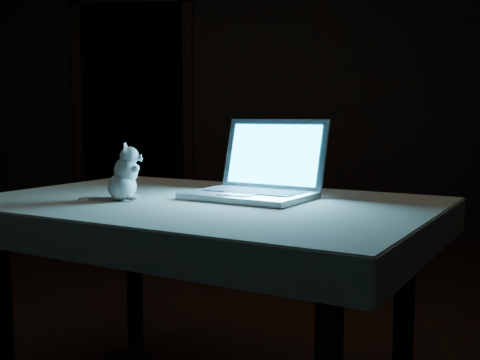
# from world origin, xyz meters

# --- Properties ---
(floor) EXTENTS (5.00, 5.00, 0.00)m
(floor) POSITION_xyz_m (0.00, 0.00, 0.00)
(floor) COLOR black
(floor) RESTS_ON ground
(back_wall) EXTENTS (4.50, 0.04, 2.60)m
(back_wall) POSITION_xyz_m (0.00, 2.50, 1.30)
(back_wall) COLOR black
(back_wall) RESTS_ON ground
(doorway) EXTENTS (1.06, 0.36, 2.13)m
(doorway) POSITION_xyz_m (-1.10, 2.50, 1.06)
(doorway) COLOR black
(doorway) RESTS_ON back_wall
(table) EXTENTS (1.72, 1.46, 0.78)m
(table) POSITION_xyz_m (0.01, -0.61, 0.39)
(table) COLOR black
(table) RESTS_ON floor
(tablecloth) EXTENTS (1.82, 1.46, 0.12)m
(tablecloth) POSITION_xyz_m (-0.08, -0.56, 0.74)
(tablecloth) COLOR beige
(tablecloth) RESTS_ON table
(laptop) EXTENTS (0.55, 0.53, 0.29)m
(laptop) POSITION_xyz_m (0.17, -0.56, 0.94)
(laptop) COLOR #B2B3B7
(laptop) RESTS_ON tablecloth
(plush_mouse) EXTENTS (0.15, 0.15, 0.20)m
(plush_mouse) POSITION_xyz_m (-0.27, -0.65, 0.89)
(plush_mouse) COLOR silver
(plush_mouse) RESTS_ON tablecloth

